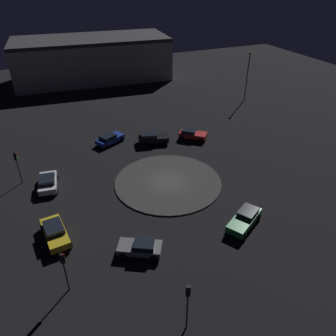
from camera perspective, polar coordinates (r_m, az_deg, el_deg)
name	(u,v)px	position (r m, az deg, el deg)	size (l,w,h in m)	color
ground_plane	(168,182)	(38.85, 0.00, -2.51)	(120.90, 120.90, 0.00)	black
roundabout_island	(168,182)	(38.80, 0.00, -2.41)	(12.53, 12.53, 0.15)	#383838
car_yellow	(55,232)	(32.74, -19.00, -10.47)	(4.70, 2.48, 1.48)	gold
car_grey	(141,247)	(29.87, -4.73, -13.49)	(3.41, 4.22, 1.38)	slate
car_white	(48,182)	(39.97, -20.11, -2.32)	(4.31, 2.58, 1.45)	white
car_green	(245,219)	(33.36, 13.16, -8.56)	(3.84, 4.81, 1.43)	#1E7238
car_blue	(110,139)	(47.81, -10.07, 5.01)	(3.46, 4.47, 1.38)	#1E38A5
car_black	(152,138)	(47.08, -2.76, 5.21)	(2.94, 4.61, 1.61)	black
car_red	(192,134)	(48.46, 4.23, 5.88)	(3.98, 4.16, 1.45)	red
traffic_light_northwest	(64,265)	(26.80, -17.59, -15.67)	(0.38, 0.39, 3.90)	#2D2D2D
traffic_light_west	(188,299)	(23.43, 3.43, -21.66)	(0.39, 0.36, 4.37)	#2D2D2D
traffic_light_northeast	(17,162)	(41.04, -24.72, 1.01)	(0.36, 0.39, 4.02)	#2D2D2D
streetlamp_southeast	(248,70)	(63.35, 13.67, 16.11)	(0.50, 0.50, 8.91)	#4C4C51
store_building	(92,59)	(77.24, -12.97, 17.97)	(16.48, 33.43, 8.80)	#ADA893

